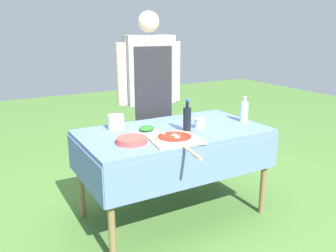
{
  "coord_description": "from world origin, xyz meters",
  "views": [
    {
      "loc": [
        -1.4,
        -2.38,
        1.58
      ],
      "look_at": [
        -0.05,
        0.0,
        0.8
      ],
      "focal_mm": 38.0,
      "sensor_mm": 36.0,
      "label": 1
    }
  ],
  "objects": [
    {
      "name": "pizza_on_peel",
      "position": [
        -0.13,
        -0.24,
        0.78
      ],
      "size": [
        0.41,
        0.64,
        0.05
      ],
      "rotation": [
        0.0,
        0.0,
        -0.15
      ],
      "color": "#D1B27F",
      "rests_on": "prep_table"
    },
    {
      "name": "ground_plane",
      "position": [
        0.0,
        0.0,
        0.0
      ],
      "size": [
        12.0,
        12.0,
        0.0
      ],
      "primitive_type": "plane",
      "color": "#517F38"
    },
    {
      "name": "oil_bottle",
      "position": [
        0.07,
        -0.1,
        0.87
      ],
      "size": [
        0.06,
        0.06,
        0.27
      ],
      "color": "black",
      "rests_on": "prep_table"
    },
    {
      "name": "sauce_jar",
      "position": [
        0.22,
        -0.06,
        0.8
      ],
      "size": [
        0.09,
        0.09,
        0.08
      ],
      "color": "silver",
      "rests_on": "prep_table"
    },
    {
      "name": "water_bottle",
      "position": [
        0.67,
        -0.08,
        0.87
      ],
      "size": [
        0.07,
        0.07,
        0.22
      ],
      "color": "silver",
      "rests_on": "prep_table"
    },
    {
      "name": "mixing_tub",
      "position": [
        -0.39,
        0.25,
        0.82
      ],
      "size": [
        0.13,
        0.13,
        0.12
      ],
      "primitive_type": "cylinder",
      "color": "silver",
      "rests_on": "prep_table"
    },
    {
      "name": "plate_stack",
      "position": [
        -0.43,
        -0.13,
        0.78
      ],
      "size": [
        0.23,
        0.23,
        0.04
      ],
      "color": "#DB4C42",
      "rests_on": "prep_table"
    },
    {
      "name": "herb_container",
      "position": [
        -0.21,
        0.07,
        0.78
      ],
      "size": [
        0.2,
        0.19,
        0.04
      ],
      "rotation": [
        0.0,
        0.0,
        0.41
      ],
      "color": "silver",
      "rests_on": "prep_table"
    },
    {
      "name": "person_cook",
      "position": [
        0.12,
        0.65,
        1.01
      ],
      "size": [
        0.64,
        0.24,
        1.71
      ],
      "rotation": [
        0.0,
        0.0,
        3.05
      ],
      "color": "#4C4C51",
      "rests_on": "ground"
    },
    {
      "name": "prep_table",
      "position": [
        0.0,
        0.0,
        0.68
      ],
      "size": [
        1.51,
        0.84,
        0.76
      ],
      "color": "#607AB7",
      "rests_on": "ground"
    }
  ]
}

